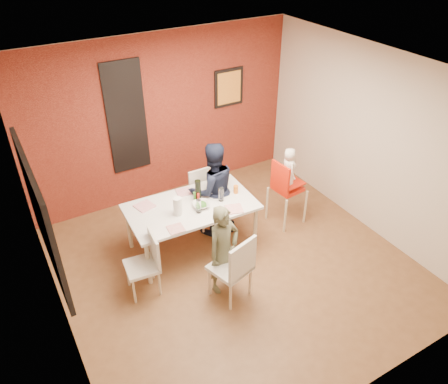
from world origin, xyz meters
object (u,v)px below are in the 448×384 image
high_chair (285,187)px  wine_bottle (198,190)px  child_far (213,190)px  paper_towel_roll (178,206)px  chair_far (205,195)px  child_near (224,250)px  chair_near (235,266)px  toddler (289,168)px  chair_left (147,260)px  dining_table (191,209)px

high_chair → wine_bottle: bearing=74.0°
child_far → paper_towel_roll: size_ratio=5.70×
chair_far → child_near: 1.43m
chair_near → high_chair: (1.49, 0.99, 0.11)m
chair_near → toddler: 1.87m
paper_towel_roll → child_near: bearing=-74.6°
chair_left → child_far: (1.30, 0.66, 0.25)m
chair_far → toddler: 1.32m
child_far → toddler: 1.16m
chair_far → high_chair: (1.05, -0.60, 0.14)m
wine_bottle → toddler: bearing=-9.9°
dining_table → child_far: (0.45, 0.20, 0.07)m
chair_far → high_chair: 1.22m
child_far → child_near: bearing=73.6°
dining_table → chair_near: chair_near is taller
dining_table → child_near: size_ratio=1.44×
chair_left → child_far: 1.49m
high_chair → paper_towel_roll: size_ratio=4.17×
chair_near → child_near: 0.26m
wine_bottle → child_near: bearing=-99.5°
chair_far → high_chair: high_chair is taller
high_chair → chair_far: bearing=54.4°
high_chair → child_near: bearing=110.6°
wine_bottle → paper_towel_roll: wine_bottle is taller
chair_near → paper_towel_roll: bearing=-92.5°
child_far → chair_left: bearing=33.1°
chair_far → high_chair: bearing=-29.6°
dining_table → paper_towel_roll: size_ratio=6.96×
high_chair → wine_bottle: size_ratio=3.46×
child_near → toddler: (1.54, 0.75, 0.33)m
high_chair → wine_bottle: (-1.35, 0.24, 0.24)m
chair_left → child_far: bearing=123.0°
dining_table → chair_left: size_ratio=2.08×
toddler → child_far: bearing=86.4°
chair_near → paper_towel_roll: 1.14m
chair_near → chair_far: size_ratio=1.06×
chair_near → chair_left: size_ratio=1.11×
dining_table → wine_bottle: (0.15, 0.08, 0.22)m
chair_far → toddler: (1.08, -0.60, 0.45)m
chair_left → high_chair: bearing=103.2°
dining_table → chair_near: 1.16m
chair_near → child_near: bearing=-100.2°
chair_near → high_chair: size_ratio=0.89×
chair_near → chair_far: (0.44, 1.60, -0.03)m
high_chair → toddler: bearing=-86.3°
child_near → wine_bottle: child_near is taller
dining_table → child_far: bearing=23.9°
chair_far → child_far: size_ratio=0.61×
toddler → paper_towel_roll: bearing=102.4°
high_chair → paper_towel_roll: bearing=81.8°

